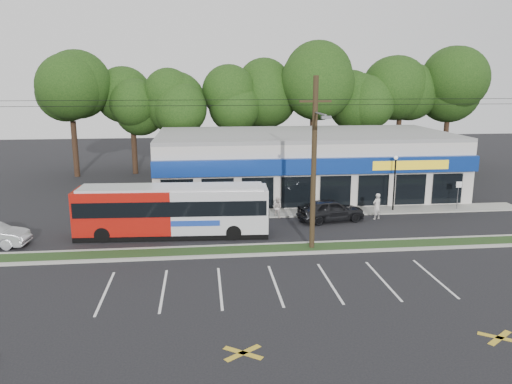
{
  "coord_description": "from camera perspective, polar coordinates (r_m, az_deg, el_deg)",
  "views": [
    {
      "loc": [
        -3.33,
        -26.45,
        9.8
      ],
      "look_at": [
        0.13,
        5.0,
        2.62
      ],
      "focal_mm": 35.0,
      "sensor_mm": 36.0,
      "label": 1
    }
  ],
  "objects": [
    {
      "name": "ground",
      "position": [
        28.4,
        0.85,
        -7.4
      ],
      "size": [
        120.0,
        120.0,
        0.0
      ],
      "primitive_type": "plane",
      "color": "black",
      "rests_on": "ground"
    },
    {
      "name": "grass_strip",
      "position": [
        29.32,
        0.61,
        -6.62
      ],
      "size": [
        40.0,
        1.6,
        0.12
      ],
      "primitive_type": "cube",
      "color": "#1C3114",
      "rests_on": "ground"
    },
    {
      "name": "strip_mall",
      "position": [
        43.86,
        5.43,
        3.35
      ],
      "size": [
        25.0,
        12.55,
        5.3
      ],
      "color": "beige",
      "rests_on": "ground"
    },
    {
      "name": "curb_south",
      "position": [
        28.52,
        0.81,
        -7.16
      ],
      "size": [
        40.0,
        0.25,
        0.14
      ],
      "primitive_type": "cube",
      "color": "#9E9E93",
      "rests_on": "ground"
    },
    {
      "name": "pedestrian_a",
      "position": [
        36.55,
        13.65,
        -1.6
      ],
      "size": [
        0.81,
        0.68,
        1.9
      ],
      "primitive_type": "imported",
      "rotation": [
        0.0,
        0.0,
        3.52
      ],
      "color": "beige",
      "rests_on": "ground"
    },
    {
      "name": "pedestrian_b",
      "position": [
        36.04,
        2.43,
        -1.78
      ],
      "size": [
        0.91,
        0.87,
        1.49
      ],
      "primitive_type": "imported",
      "rotation": [
        0.0,
        0.0,
        2.57
      ],
      "color": "beige",
      "rests_on": "ground"
    },
    {
      "name": "utility_pole",
      "position": [
        28.4,
        6.34,
        3.82
      ],
      "size": [
        50.0,
        2.77,
        10.0
      ],
      "color": "black",
      "rests_on": "ground"
    },
    {
      "name": "sidewalk",
      "position": [
        37.7,
        6.71,
        -2.29
      ],
      "size": [
        32.0,
        2.2,
        0.1
      ],
      "primitive_type": "cube",
      "color": "#9E9E93",
      "rests_on": "ground"
    },
    {
      "name": "lamp_post",
      "position": [
        38.71,
        15.58,
        1.7
      ],
      "size": [
        0.3,
        0.3,
        4.25
      ],
      "color": "black",
      "rests_on": "ground"
    },
    {
      "name": "metrobus",
      "position": [
        32.05,
        -9.5,
        -2.0
      ],
      "size": [
        12.17,
        3.14,
        3.24
      ],
      "rotation": [
        0.0,
        0.0,
        -0.05
      ],
      "color": "#A5130C",
      "rests_on": "ground"
    },
    {
      "name": "car_dark",
      "position": [
        35.49,
        8.55,
        -2.05
      ],
      "size": [
        4.97,
        2.71,
        1.6
      ],
      "primitive_type": "imported",
      "rotation": [
        0.0,
        0.0,
        1.75
      ],
      "color": "black",
      "rests_on": "ground"
    },
    {
      "name": "tree_line",
      "position": [
        52.98,
        1.71,
        11.29
      ],
      "size": [
        46.76,
        6.76,
        11.83
      ],
      "color": "black",
      "rests_on": "ground"
    },
    {
      "name": "curb_north",
      "position": [
        30.11,
        0.41,
        -6.07
      ],
      "size": [
        40.0,
        0.25,
        0.14
      ],
      "primitive_type": "cube",
      "color": "#9E9E93",
      "rests_on": "ground"
    },
    {
      "name": "sign_post",
      "position": [
        40.84,
        22.13,
        0.19
      ],
      "size": [
        0.45,
        0.1,
        2.23
      ],
      "color": "#59595E",
      "rests_on": "ground"
    }
  ]
}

